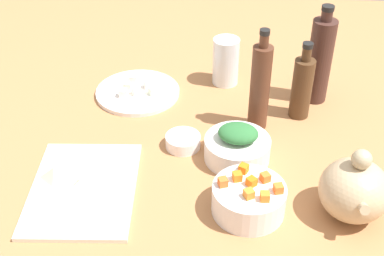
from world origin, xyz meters
TOP-DOWN VIEW (x-y plane):
  - tabletop at (0.00, 0.00)cm, footprint 190.00×190.00cm
  - cutting_board at (17.85, -22.71)cm, footprint 31.47×24.13cm
  - plate_tofu at (-22.20, -16.66)cm, footprint 23.36×23.36cm
  - bowl_greens at (4.61, 10.89)cm, footprint 15.44×15.44cm
  - bowl_carrots at (21.83, 13.11)cm, footprint 15.30×15.30cm
  - bowl_small_side at (0.86, -2.13)cm, footprint 8.48×8.48cm
  - teapot at (21.29, 34.14)cm, footprint 16.05×14.19cm
  - bottle_0 at (-9.08, 16.10)cm, footprint 4.91×4.91cm
  - bottle_1 at (-22.97, 32.36)cm, footprint 6.37×6.37cm
  - bottle_2 at (-14.57, 27.23)cm, footprint 5.24×5.24cm
  - drinking_glass_0 at (-30.24, 7.68)cm, footprint 7.44×7.44cm
  - carrot_cube_0 at (19.41, 16.32)cm, footprint 2.44×2.44cm
  - carrot_cube_1 at (19.53, 10.57)cm, footprint 2.21×2.21cm
  - carrot_cube_2 at (24.55, 12.84)cm, footprint 2.45×2.45cm
  - carrot_cube_3 at (22.64, 18.78)cm, footprint 2.14×2.14cm
  - carrot_cube_4 at (16.90, 11.92)cm, footprint 2.44×2.44cm
  - carrot_cube_5 at (21.41, 7.65)cm, footprint 2.30×2.30cm
  - carrot_cube_6 at (25.16, 15.96)cm, footprint 1.89×1.89cm
  - carrot_cube_7 at (20.96, 13.46)cm, footprint 2.54×2.54cm
  - chopped_greens_mound at (4.61, 10.89)cm, footprint 8.52×10.02cm
  - tofu_cube_0 at (-18.92, -20.15)cm, footprint 2.28×2.28cm
  - tofu_cube_1 at (-23.86, -13.89)cm, footprint 2.95×2.95cm
  - tofu_cube_2 at (-26.55, -18.40)cm, footprint 2.41×2.41cm
  - tofu_cube_3 at (-20.55, -12.16)cm, footprint 3.06×3.06cm
  - tofu_cube_4 at (-20.16, -16.59)cm, footprint 2.97×2.97cm
  - tofu_cube_5 at (-22.43, -19.77)cm, footprint 2.57×2.57cm
  - dumpling_0 at (18.74, -22.97)cm, footprint 6.72×6.74cm
  - dumpling_1 at (24.39, -26.06)cm, footprint 5.67×6.05cm
  - dumpling_2 at (15.06, -29.62)cm, footprint 5.60×5.70cm

SIDE VIEW (x-z plane):
  - tabletop at x=0.00cm, z-range 0.00..3.00cm
  - cutting_board at x=17.85cm, z-range 3.00..4.00cm
  - plate_tofu at x=-22.20cm, z-range 3.00..4.20cm
  - bowl_small_side at x=0.86cm, z-range 3.00..6.07cm
  - dumpling_1 at x=24.39cm, z-range 4.00..6.21cm
  - tofu_cube_0 at x=-18.92cm, z-range 4.20..6.40cm
  - tofu_cube_1 at x=-23.86cm, z-range 4.20..6.40cm
  - tofu_cube_2 at x=-26.55cm, z-range 4.20..6.40cm
  - tofu_cube_3 at x=-20.55cm, z-range 4.20..6.40cm
  - tofu_cube_4 at x=-20.16cm, z-range 4.20..6.40cm
  - tofu_cube_5 at x=-22.43cm, z-range 4.20..6.40cm
  - dumpling_0 at x=18.74cm, z-range 4.00..6.66cm
  - dumpling_2 at x=15.06cm, z-range 4.00..6.86cm
  - bowl_greens at x=4.61cm, z-range 3.00..8.50cm
  - bowl_carrots at x=21.83cm, z-range 3.00..9.38cm
  - teapot at x=21.29cm, z-range 1.39..17.88cm
  - drinking_glass_0 at x=-30.24cm, z-range 3.00..16.66cm
  - carrot_cube_0 at x=19.41cm, z-range 9.38..11.18cm
  - carrot_cube_1 at x=19.53cm, z-range 9.38..11.18cm
  - carrot_cube_2 at x=24.55cm, z-range 9.38..11.18cm
  - carrot_cube_3 at x=22.64cm, z-range 9.38..11.18cm
  - carrot_cube_4 at x=16.90cm, z-range 9.38..11.18cm
  - carrot_cube_5 at x=21.41cm, z-range 9.38..11.18cm
  - carrot_cube_6 at x=25.16cm, z-range 9.38..11.18cm
  - carrot_cube_7 at x=20.96cm, z-range 9.38..11.18cm
  - chopped_greens_mound at x=4.61cm, z-range 8.50..12.23cm
  - bottle_2 at x=-14.57cm, z-range 1.24..22.30cm
  - bottle_0 at x=-9.08cm, z-range 1.33..28.19cm
  - bottle_1 at x=-22.97cm, z-range 1.50..28.71cm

